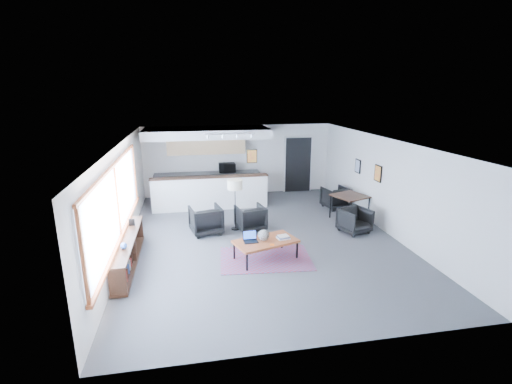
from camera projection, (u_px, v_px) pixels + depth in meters
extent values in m
cube|color=#48484A|center=(262.00, 238.00, 10.04)|extent=(7.00, 9.00, 0.01)
cube|color=white|center=(262.00, 142.00, 9.34)|extent=(7.00, 9.00, 0.01)
cube|color=silver|center=(239.00, 160.00, 13.95)|extent=(7.00, 0.01, 2.60)
cube|color=silver|center=(323.00, 272.00, 5.42)|extent=(7.00, 0.01, 2.60)
cube|color=silver|center=(122.00, 198.00, 9.07)|extent=(0.01, 9.00, 2.60)
cube|color=silver|center=(385.00, 185.00, 10.30)|extent=(0.01, 9.00, 2.60)
cube|color=#8CBFFF|center=(116.00, 201.00, 8.17)|extent=(0.02, 5.80, 1.55)
cube|color=brown|center=(121.00, 235.00, 8.39)|extent=(0.10, 5.95, 0.06)
cube|color=brown|center=(113.00, 165.00, 7.96)|extent=(0.06, 5.95, 0.06)
cube|color=brown|center=(83.00, 258.00, 5.43)|extent=(0.06, 0.06, 1.60)
cube|color=brown|center=(117.00, 201.00, 8.18)|extent=(0.06, 0.06, 1.60)
cube|color=brown|center=(134.00, 173.00, 10.92)|extent=(0.06, 0.06, 1.60)
cube|color=#331D12|center=(127.00, 239.00, 8.35)|extent=(0.35, 3.00, 0.05)
cube|color=#331D12|center=(130.00, 262.00, 8.50)|extent=(0.35, 3.00, 0.05)
cube|color=#331D12|center=(118.00, 283.00, 7.05)|extent=(0.33, 0.04, 0.55)
cube|color=#331D12|center=(129.00, 251.00, 8.42)|extent=(0.33, 0.04, 0.55)
cube|color=#331D12|center=(136.00, 228.00, 9.80)|extent=(0.33, 0.04, 0.55)
cube|color=#3359A5|center=(120.00, 286.00, 7.23)|extent=(0.18, 0.04, 0.20)
cube|color=silver|center=(121.00, 281.00, 7.39)|extent=(0.18, 0.04, 0.22)
cube|color=maroon|center=(122.00, 277.00, 7.55)|extent=(0.18, 0.04, 0.24)
cube|color=#331D12|center=(124.00, 273.00, 7.72)|extent=(0.18, 0.04, 0.20)
cube|color=#3359A5|center=(125.00, 269.00, 7.88)|extent=(0.18, 0.04, 0.22)
cube|color=silver|center=(126.00, 265.00, 8.03)|extent=(0.18, 0.04, 0.24)
cube|color=maroon|center=(127.00, 263.00, 8.20)|extent=(0.18, 0.04, 0.20)
cube|color=#331D12|center=(128.00, 259.00, 8.36)|extent=(0.18, 0.04, 0.22)
cube|color=#3359A5|center=(129.00, 255.00, 8.52)|extent=(0.18, 0.03, 0.24)
cube|color=silver|center=(131.00, 253.00, 8.68)|extent=(0.18, 0.03, 0.20)
cube|color=maroon|center=(132.00, 250.00, 8.84)|extent=(0.18, 0.03, 0.22)
cube|color=#331D12|center=(132.00, 246.00, 9.00)|extent=(0.18, 0.04, 0.24)
cube|color=black|center=(132.00, 222.00, 9.07)|extent=(0.14, 0.02, 0.18)
sphere|color=#264C99|center=(124.00, 246.00, 7.75)|extent=(0.14, 0.14, 0.14)
cube|color=white|center=(210.00, 193.00, 12.24)|extent=(3.80, 0.25, 1.10)
cube|color=#331D12|center=(210.00, 177.00, 12.09)|extent=(3.85, 0.32, 0.04)
cube|color=white|center=(208.00, 186.00, 13.64)|extent=(3.80, 0.60, 0.90)
cube|color=#2D2D2D|center=(207.00, 173.00, 13.51)|extent=(3.82, 0.62, 0.04)
cube|color=tan|center=(206.00, 144.00, 13.37)|extent=(2.80, 0.35, 0.70)
cube|color=white|center=(207.00, 133.00, 12.58)|extent=(4.20, 1.80, 0.30)
cube|color=black|center=(252.00, 156.00, 12.17)|extent=(0.35, 0.03, 0.45)
cube|color=orange|center=(252.00, 156.00, 12.15)|extent=(0.30, 0.01, 0.40)
cube|color=black|center=(298.00, 165.00, 14.34)|extent=(1.00, 0.12, 2.10)
cube|color=white|center=(285.00, 165.00, 14.26)|extent=(0.06, 0.10, 2.10)
cube|color=white|center=(310.00, 164.00, 14.44)|extent=(0.06, 0.10, 2.10)
cube|color=white|center=(299.00, 137.00, 14.06)|extent=(1.10, 0.10, 0.06)
cube|color=silver|center=(229.00, 134.00, 11.33)|extent=(1.60, 0.04, 0.04)
cylinder|color=silver|center=(208.00, 137.00, 11.23)|extent=(0.07, 0.07, 0.09)
cylinder|color=silver|center=(222.00, 137.00, 11.31)|extent=(0.07, 0.07, 0.09)
cylinder|color=silver|center=(237.00, 136.00, 11.39)|extent=(0.07, 0.07, 0.09)
cylinder|color=silver|center=(251.00, 136.00, 11.47)|extent=(0.07, 0.07, 0.09)
cube|color=black|center=(378.00, 173.00, 10.61)|extent=(0.03, 0.38, 0.48)
cube|color=orange|center=(378.00, 173.00, 10.60)|extent=(0.00, 0.32, 0.42)
cube|color=black|center=(358.00, 166.00, 11.85)|extent=(0.03, 0.34, 0.44)
cube|color=#859FC5|center=(357.00, 166.00, 11.85)|extent=(0.00, 0.28, 0.38)
cube|color=#643550|center=(266.00, 258.00, 8.78)|extent=(2.24, 1.63, 0.01)
cube|color=brown|center=(266.00, 241.00, 8.66)|extent=(1.61, 1.18, 0.06)
cube|color=black|center=(247.00, 262.00, 8.14)|extent=(0.04, 0.04, 0.42)
cube|color=black|center=(234.00, 251.00, 8.70)|extent=(0.04, 0.04, 0.42)
cube|color=black|center=(297.00, 250.00, 8.75)|extent=(0.04, 0.04, 0.42)
cube|color=black|center=(282.00, 240.00, 9.31)|extent=(0.04, 0.04, 0.42)
cube|color=black|center=(273.00, 248.00, 8.39)|extent=(1.32, 0.46, 0.03)
cube|color=black|center=(259.00, 238.00, 8.95)|extent=(1.32, 0.46, 0.03)
cube|color=black|center=(251.00, 241.00, 8.57)|extent=(0.34, 0.25, 0.02)
cube|color=black|center=(250.00, 235.00, 8.65)|extent=(0.33, 0.08, 0.21)
cube|color=blue|center=(250.00, 235.00, 8.64)|extent=(0.30, 0.06, 0.18)
sphere|color=gray|center=(264.00, 235.00, 8.61)|extent=(0.26, 0.26, 0.26)
cube|color=silver|center=(283.00, 238.00, 8.75)|extent=(0.32, 0.28, 0.03)
cube|color=#3359A5|center=(283.00, 237.00, 8.74)|extent=(0.29, 0.25, 0.03)
cube|color=silver|center=(283.00, 236.00, 8.71)|extent=(0.27, 0.23, 0.03)
cube|color=#E5590C|center=(272.00, 245.00, 8.41)|extent=(0.12, 0.12, 0.01)
imported|color=black|center=(206.00, 219.00, 10.25)|extent=(0.95, 0.91, 0.84)
imported|color=black|center=(250.00, 217.00, 10.50)|extent=(0.88, 0.84, 0.78)
cylinder|color=black|center=(236.00, 229.00, 10.64)|extent=(0.33, 0.33, 0.03)
cylinder|color=black|center=(235.00, 208.00, 10.47)|extent=(0.03, 0.03, 1.23)
cylinder|color=#F4EBC9|center=(235.00, 184.00, 10.29)|extent=(0.54, 0.54, 0.27)
cube|color=#331D12|center=(350.00, 196.00, 11.26)|extent=(1.17, 1.17, 0.04)
cylinder|color=black|center=(349.00, 214.00, 10.83)|extent=(0.05, 0.05, 0.72)
cylinder|color=black|center=(330.00, 207.00, 11.49)|extent=(0.05, 0.05, 0.72)
cylinder|color=black|center=(369.00, 209.00, 11.23)|extent=(0.05, 0.05, 0.72)
cylinder|color=black|center=(349.00, 203.00, 11.89)|extent=(0.05, 0.05, 0.72)
imported|color=black|center=(355.00, 221.00, 10.33)|extent=(0.78, 0.76, 0.65)
imported|color=black|center=(335.00, 198.00, 12.45)|extent=(0.76, 0.73, 0.67)
imported|color=black|center=(227.00, 167.00, 13.58)|extent=(0.60, 0.33, 0.40)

